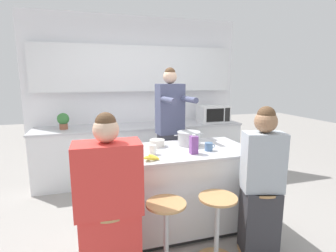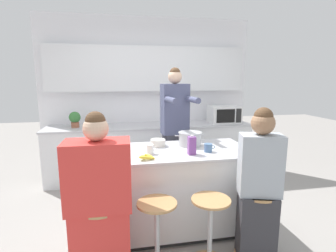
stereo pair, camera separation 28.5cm
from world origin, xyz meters
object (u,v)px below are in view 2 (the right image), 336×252
at_px(bar_stool_leftmost, 101,241).
at_px(coffee_cup_near, 150,149).
at_px(fruit_bowl, 158,143).
at_px(banana_bunch, 146,157).
at_px(potted_plant, 75,119).
at_px(bar_stool_rightmost, 257,224).
at_px(person_cooking, 175,136).
at_px(bar_stool_center_right, 210,232).
at_px(kitchen_island, 169,189).
at_px(person_seated_near, 258,191).
at_px(cooking_pot, 190,139).
at_px(juice_carton, 192,145).
at_px(coffee_cup_far, 208,148).
at_px(microwave, 224,114).
at_px(bar_stool_center_left, 157,236).
at_px(person_wrapped_blanket, 100,205).

bearing_deg(bar_stool_leftmost, coffee_cup_near, 47.63).
height_order(bar_stool_leftmost, fruit_bowl, fruit_bowl).
relative_size(banana_bunch, potted_plant, 0.71).
relative_size(bar_stool_rightmost, banana_bunch, 3.61).
xyz_separation_m(person_cooking, coffee_cup_near, (-0.43, -0.78, 0.05)).
height_order(bar_stool_leftmost, bar_stool_center_right, same).
bearing_deg(banana_bunch, bar_stool_rightmost, -19.42).
bearing_deg(bar_stool_rightmost, bar_stool_leftmost, 179.78).
distance_m(kitchen_island, coffee_cup_near, 0.55).
relative_size(bar_stool_rightmost, coffee_cup_near, 5.95).
bearing_deg(person_seated_near, bar_stool_leftmost, -165.18).
relative_size(cooking_pot, fruit_bowl, 2.08).
xyz_separation_m(bar_stool_leftmost, juice_carton, (0.90, 0.44, 0.67)).
height_order(banana_bunch, juice_carton, juice_carton).
bearing_deg(banana_bunch, coffee_cup_far, 12.73).
bearing_deg(bar_stool_rightmost, microwave, 75.32).
xyz_separation_m(bar_stool_leftmost, microwave, (1.99, 2.21, 0.72)).
bearing_deg(fruit_bowl, bar_stool_center_left, -99.41).
distance_m(bar_stool_center_right, person_wrapped_blanket, 1.00).
distance_m(kitchen_island, bar_stool_center_left, 0.70).
height_order(person_seated_near, fruit_bowl, person_seated_near).
xyz_separation_m(bar_stool_leftmost, cooking_pot, (0.97, 0.78, 0.66)).
distance_m(bar_stool_center_left, potted_plant, 2.57).
bearing_deg(bar_stool_leftmost, bar_stool_center_left, -1.93).
height_order(fruit_bowl, coffee_cup_far, coffee_cup_far).
bearing_deg(bar_stool_center_left, juice_carton, 46.65).
bearing_deg(cooking_pot, person_cooking, 96.75).
distance_m(bar_stool_rightmost, person_cooking, 1.52).
bearing_deg(person_cooking, juice_carton, -95.97).
relative_size(coffee_cup_far, banana_bunch, 0.65).
bearing_deg(person_cooking, bar_stool_center_right, -93.83).
xyz_separation_m(kitchen_island, microwave, (1.28, 1.58, 0.59)).
xyz_separation_m(juice_carton, potted_plant, (-1.40, 1.82, 0.04)).
relative_size(person_wrapped_blanket, person_seated_near, 1.00).
xyz_separation_m(bar_stool_center_right, cooking_pot, (0.03, 0.82, 0.66)).
bearing_deg(bar_stool_leftmost, coffee_cup_far, 24.30).
distance_m(bar_stool_leftmost, person_cooking, 1.69).
bearing_deg(bar_stool_leftmost, juice_carton, 25.97).
height_order(bar_stool_rightmost, fruit_bowl, fruit_bowl).
relative_size(bar_stool_center_right, microwave, 1.24).
xyz_separation_m(bar_stool_center_left, coffee_cup_near, (0.01, 0.55, 0.63)).
height_order(person_wrapped_blanket, banana_bunch, person_wrapped_blanket).
bearing_deg(coffee_cup_far, kitchen_island, 160.64).
relative_size(kitchen_island, bar_stool_center_left, 2.74).
bearing_deg(microwave, bar_stool_leftmost, -132.02).
bearing_deg(person_cooking, microwave, 34.89).
bearing_deg(juice_carton, bar_stool_leftmost, -154.03).
height_order(bar_stool_rightmost, person_wrapped_blanket, person_wrapped_blanket).
bearing_deg(kitchen_island, banana_bunch, -134.29).
bearing_deg(bar_stool_rightmost, person_wrapped_blanket, -179.22).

